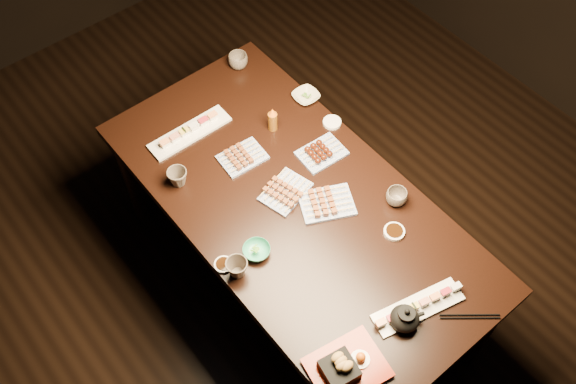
# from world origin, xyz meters

# --- Properties ---
(ground) EXTENTS (5.00, 5.00, 0.00)m
(ground) POSITION_xyz_m (0.00, 0.00, 0.00)
(ground) COLOR black
(ground) RESTS_ON ground
(dining_table) EXTENTS (1.21, 1.93, 0.75)m
(dining_table) POSITION_xyz_m (-0.04, 0.10, 0.38)
(dining_table) COLOR black
(dining_table) RESTS_ON ground
(sushi_platter_near) EXTENTS (0.38, 0.18, 0.04)m
(sushi_platter_near) POSITION_xyz_m (0.01, -0.57, 0.77)
(sushi_platter_near) COLOR white
(sushi_platter_near) RESTS_ON dining_table
(sushi_platter_far) EXTENTS (0.40, 0.12, 0.05)m
(sushi_platter_far) POSITION_xyz_m (-0.18, 0.69, 0.77)
(sushi_platter_far) COLOR white
(sushi_platter_far) RESTS_ON dining_table
(yakitori_plate_center) EXTENTS (0.24, 0.20, 0.05)m
(yakitori_plate_center) POSITION_xyz_m (-0.05, 0.16, 0.78)
(yakitori_plate_center) COLOR #828EB6
(yakitori_plate_center) RESTS_ON dining_table
(yakitori_plate_right) EXTENTS (0.27, 0.24, 0.06)m
(yakitori_plate_right) POSITION_xyz_m (0.05, 0.00, 0.78)
(yakitori_plate_right) COLOR #828EB6
(yakitori_plate_right) RESTS_ON dining_table
(yakitori_plate_left) EXTENTS (0.21, 0.16, 0.05)m
(yakitori_plate_left) POSITION_xyz_m (-0.08, 0.43, 0.78)
(yakitori_plate_left) COLOR #828EB6
(yakitori_plate_left) RESTS_ON dining_table
(tsukune_plate) EXTENTS (0.21, 0.16, 0.05)m
(tsukune_plate) POSITION_xyz_m (0.21, 0.22, 0.78)
(tsukune_plate) COLOR #828EB6
(tsukune_plate) RESTS_ON dining_table
(edamame_bowl_green) EXTENTS (0.13, 0.13, 0.03)m
(edamame_bowl_green) POSITION_xyz_m (-0.32, 0.01, 0.77)
(edamame_bowl_green) COLOR #2F926E
(edamame_bowl_green) RESTS_ON dining_table
(edamame_bowl_cream) EXTENTS (0.12, 0.12, 0.03)m
(edamame_bowl_cream) POSITION_xyz_m (0.37, 0.52, 0.76)
(edamame_bowl_cream) COLOR #BFB79D
(edamame_bowl_cream) RESTS_ON dining_table
(tempura_tray) EXTENTS (0.30, 0.26, 0.10)m
(tempura_tray) POSITION_xyz_m (-0.36, -0.57, 0.80)
(tempura_tray) COLOR black
(tempura_tray) RESTS_ON dining_table
(teacup_near_left) EXTENTS (0.12, 0.12, 0.08)m
(teacup_near_left) POSITION_xyz_m (-0.43, -0.02, 0.79)
(teacup_near_left) COLOR #534840
(teacup_near_left) RESTS_ON dining_table
(teacup_mid_right) EXTENTS (0.12, 0.12, 0.07)m
(teacup_mid_right) POSITION_xyz_m (0.29, -0.17, 0.79)
(teacup_mid_right) COLOR #534840
(teacup_mid_right) RESTS_ON dining_table
(teacup_far_left) EXTENTS (0.09, 0.09, 0.08)m
(teacup_far_left) POSITION_xyz_m (-0.37, 0.49, 0.79)
(teacup_far_left) COLOR #534840
(teacup_far_left) RESTS_ON dining_table
(teacup_far_right) EXTENTS (0.11, 0.11, 0.08)m
(teacup_far_right) POSITION_xyz_m (0.25, 0.89, 0.79)
(teacup_far_right) COLOR #534840
(teacup_far_right) RESTS_ON dining_table
(teapot) EXTENTS (0.18, 0.18, 0.11)m
(teapot) POSITION_xyz_m (-0.08, -0.58, 0.81)
(teapot) COLOR black
(teapot) RESTS_ON dining_table
(condiment_bottle) EXTENTS (0.05, 0.05, 0.13)m
(condiment_bottle) POSITION_xyz_m (0.14, 0.48, 0.82)
(condiment_bottle) COLOR brown
(condiment_bottle) RESTS_ON dining_table
(sauce_dish_west) EXTENTS (0.08, 0.08, 0.01)m
(sauce_dish_west) POSITION_xyz_m (-0.46, 0.05, 0.76)
(sauce_dish_west) COLOR white
(sauce_dish_west) RESTS_ON dining_table
(sauce_dish_east) EXTENTS (0.12, 0.12, 0.01)m
(sauce_dish_east) POSITION_xyz_m (0.36, 0.33, 0.76)
(sauce_dish_east) COLOR white
(sauce_dish_east) RESTS_ON dining_table
(sauce_dish_se) EXTENTS (0.10, 0.10, 0.02)m
(sauce_dish_se) POSITION_xyz_m (0.17, -0.27, 0.76)
(sauce_dish_se) COLOR white
(sauce_dish_se) RESTS_ON dining_table
(sauce_dish_nw) EXTENTS (0.09, 0.09, 0.01)m
(sauce_dish_nw) POSITION_xyz_m (-0.22, 0.68, 0.76)
(sauce_dish_nw) COLOR white
(sauce_dish_nw) RESTS_ON dining_table
(chopsticks_near) EXTENTS (0.21, 0.04, 0.01)m
(chopsticks_near) POSITION_xyz_m (-0.37, -0.64, 0.75)
(chopsticks_near) COLOR black
(chopsticks_near) RESTS_ON dining_table
(chopsticks_se) EXTENTS (0.19, 0.16, 0.01)m
(chopsticks_se) POSITION_xyz_m (0.13, -0.72, 0.75)
(chopsticks_se) COLOR black
(chopsticks_se) RESTS_ON dining_table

